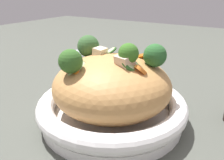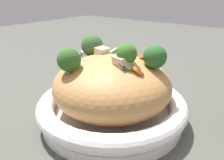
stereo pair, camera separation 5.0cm
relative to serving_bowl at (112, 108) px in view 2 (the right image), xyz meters
name	(u,v)px [view 2 (the right image)]	position (x,y,z in m)	size (l,w,h in m)	color
ground_plane	(112,120)	(0.00, 0.00, -0.03)	(3.00, 3.00, 0.00)	#484B43
serving_bowl	(112,108)	(0.00, 0.00, 0.00)	(0.33, 0.33, 0.06)	white
noodle_heap	(112,85)	(0.00, 0.00, 0.06)	(0.25, 0.25, 0.13)	tan
broccoli_florets	(107,53)	(-0.01, 0.00, 0.12)	(0.23, 0.18, 0.07)	#A3B878
carrot_coins	(111,62)	(0.00, 0.00, 0.11)	(0.19, 0.17, 0.03)	orange
zucchini_slices	(99,60)	(-0.03, -0.01, 0.11)	(0.20, 0.15, 0.05)	beige
chicken_chunks	(115,58)	(0.01, -0.01, 0.12)	(0.12, 0.07, 0.03)	beige
drinking_glass	(91,64)	(-0.22, 0.17, 0.01)	(0.06, 0.06, 0.09)	silver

